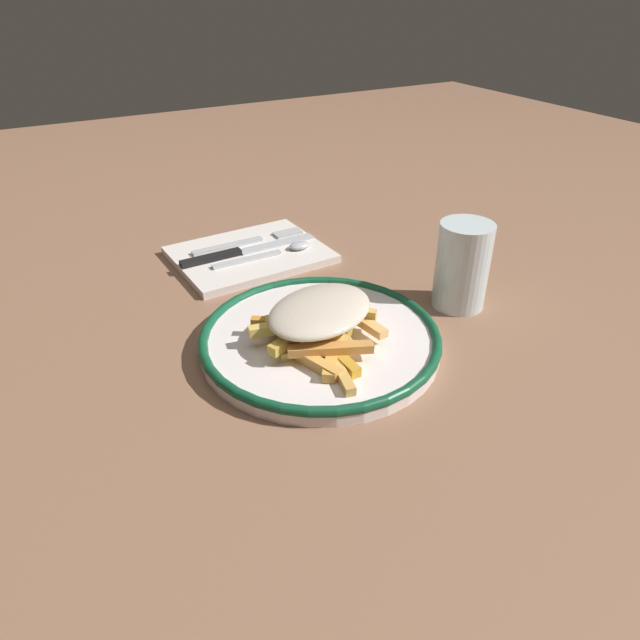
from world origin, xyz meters
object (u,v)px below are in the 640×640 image
(fries_heap, at_px, (320,318))
(water_glass, at_px, (465,267))
(napkin, at_px, (250,255))
(fork, at_px, (250,241))
(plate, at_px, (320,339))
(knife, at_px, (238,252))
(spoon, at_px, (279,251))

(fries_heap, xyz_separation_m, water_glass, (0.00, 0.20, 0.02))
(napkin, height_order, fork, fork)
(plate, height_order, knife, plate)
(water_glass, bearing_deg, fries_heap, -90.99)
(fries_heap, xyz_separation_m, napkin, (-0.25, 0.02, -0.03))
(fork, relative_size, water_glass, 1.62)
(napkin, height_order, water_glass, water_glass)
(fork, xyz_separation_m, water_glass, (0.29, 0.17, 0.04))
(fork, relative_size, spoon, 1.16)
(fries_heap, distance_m, spoon, 0.24)
(plate, relative_size, water_glass, 2.49)
(plate, bearing_deg, napkin, 174.77)
(spoon, xyz_separation_m, water_glass, (0.23, 0.14, 0.04))
(napkin, distance_m, fork, 0.03)
(plate, relative_size, knife, 1.29)
(spoon, bearing_deg, fries_heap, -14.50)
(napkin, distance_m, spoon, 0.05)
(plate, distance_m, knife, 0.25)
(water_glass, bearing_deg, fork, -150.03)
(fork, bearing_deg, knife, -47.23)
(napkin, bearing_deg, fork, 156.61)
(fork, distance_m, knife, 0.04)
(knife, bearing_deg, water_glass, 37.30)
(knife, distance_m, water_glass, 0.33)
(plate, xyz_separation_m, knife, (-0.25, 0.00, 0.00))
(fries_heap, relative_size, napkin, 0.89)
(knife, height_order, spoon, spoon)
(napkin, distance_m, water_glass, 0.32)
(knife, xyz_separation_m, spoon, (0.03, 0.05, 0.00))
(fries_heap, height_order, napkin, fries_heap)
(fries_heap, distance_m, napkin, 0.26)
(spoon, height_order, water_glass, water_glass)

